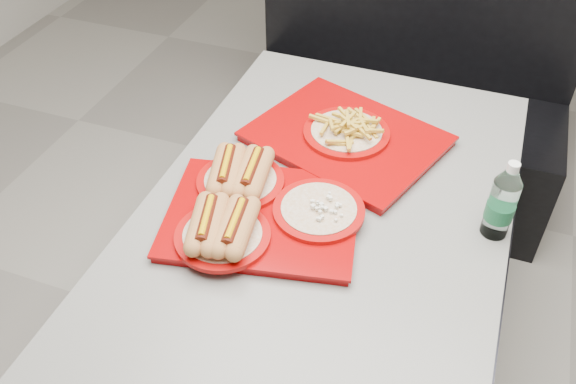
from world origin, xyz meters
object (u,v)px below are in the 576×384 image
(water_bottle, at_px, (502,204))
(diner_table, at_px, (323,252))
(tray_far, at_px, (346,134))
(booth_bench, at_px, (401,100))
(tray_near, at_px, (254,208))

(water_bottle, bearing_deg, diner_table, -171.53)
(tray_far, height_order, water_bottle, water_bottle)
(diner_table, xyz_separation_m, tray_far, (-0.03, 0.28, 0.19))
(booth_bench, xyz_separation_m, tray_near, (-0.15, -1.19, 0.39))
(tray_far, bearing_deg, diner_table, -84.21)
(diner_table, bearing_deg, tray_far, 95.79)
(diner_table, distance_m, water_bottle, 0.49)
(booth_bench, height_order, water_bottle, booth_bench)
(water_bottle, bearing_deg, booth_bench, 111.53)
(diner_table, height_order, water_bottle, water_bottle)
(diner_table, bearing_deg, tray_near, -147.88)
(tray_near, relative_size, tray_far, 0.87)
(tray_far, xyz_separation_m, water_bottle, (0.44, -0.22, 0.06))
(water_bottle, bearing_deg, tray_far, 153.09)
(booth_bench, relative_size, tray_far, 2.22)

